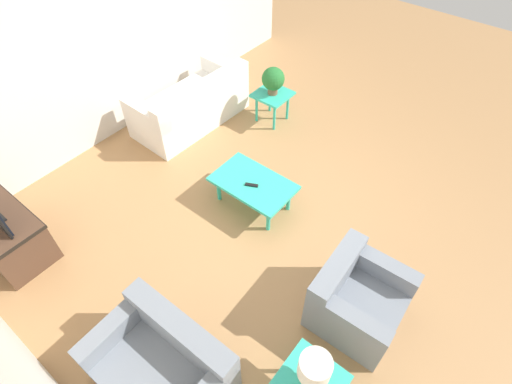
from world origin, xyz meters
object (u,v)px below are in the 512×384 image
at_px(sofa, 192,105).
at_px(side_table_plant, 272,98).
at_px(table_lamp, 314,370).
at_px(coffee_table, 253,185).
at_px(potted_plant, 273,79).
at_px(side_table_lamp, 310,384).
at_px(tv_stand_chest, 5,233).
at_px(armchair, 356,299).
at_px(loveseat, 164,367).

bearing_deg(sofa, side_table_plant, 133.04).
bearing_deg(table_lamp, coffee_table, -39.73).
bearing_deg(side_table_plant, potted_plant, 90.00).
height_order(sofa, coffee_table, sofa).
bearing_deg(side_table_lamp, side_table_plant, -48.65).
height_order(tv_stand_chest, table_lamp, table_lamp).
bearing_deg(tv_stand_chest, armchair, -153.19).
relative_size(armchair, table_lamp, 2.10).
bearing_deg(potted_plant, table_lamp, 131.35).
height_order(side_table_lamp, table_lamp, table_lamp).
height_order(armchair, side_table_plant, armchair).
distance_m(sofa, armchair, 3.77).
distance_m(armchair, loveseat, 1.90).
xyz_separation_m(sofa, loveseat, (-2.55, 2.91, -0.02)).
relative_size(side_table_plant, table_lamp, 1.23).
bearing_deg(sofa, loveseat, 42.91).
relative_size(sofa, loveseat, 1.52).
relative_size(sofa, side_table_plant, 3.53).
bearing_deg(loveseat, table_lamp, 29.24).
bearing_deg(table_lamp, side_table_plant, -48.65).
bearing_deg(armchair, sofa, 67.59).
relative_size(sofa, potted_plant, 4.32).
distance_m(coffee_table, side_table_plant, 1.80).
bearing_deg(coffee_table, side_table_lamp, 140.27).
bearing_deg(table_lamp, loveseat, 30.38).
distance_m(sofa, side_table_plant, 1.24).
bearing_deg(armchair, tv_stand_chest, 114.33).
xyz_separation_m(sofa, tv_stand_chest, (-0.09, 3.03, -0.00)).
bearing_deg(potted_plant, sofa, 41.36).
xyz_separation_m(potted_plant, table_lamp, (-2.72, 3.09, 0.03)).
bearing_deg(armchair, potted_plant, 48.82).
height_order(sofa, tv_stand_chest, sofa).
bearing_deg(coffee_table, sofa, -22.53).
xyz_separation_m(sofa, potted_plant, (-0.93, -0.81, 0.41)).
xyz_separation_m(sofa, side_table_plant, (-0.93, -0.81, 0.10)).
xyz_separation_m(sofa, side_table_lamp, (-3.64, 2.27, 0.10)).
bearing_deg(coffee_table, side_table_plant, -60.44).
relative_size(coffee_table, potted_plant, 2.39).
xyz_separation_m(armchair, table_lamp, (-0.09, 0.98, 0.46)).
xyz_separation_m(coffee_table, side_table_plant, (0.89, -1.57, 0.06)).
height_order(sofa, side_table_plant, sofa).
bearing_deg(potted_plant, loveseat, 113.58).
xyz_separation_m(armchair, loveseat, (1.00, 1.62, -0.01)).
height_order(armchair, potted_plant, potted_plant).
bearing_deg(side_table_plant, armchair, 141.30).
bearing_deg(loveseat, side_table_lamp, 29.24).
xyz_separation_m(side_table_plant, table_lamp, (-2.72, 3.09, 0.34)).
bearing_deg(loveseat, coffee_table, 107.73).
bearing_deg(loveseat, side_table_plant, 112.45).
height_order(side_table_plant, tv_stand_chest, tv_stand_chest).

